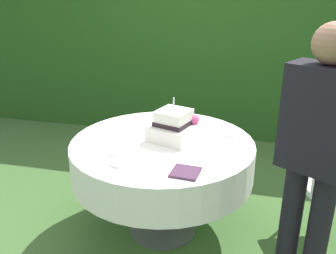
{
  "coord_description": "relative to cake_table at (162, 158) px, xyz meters",
  "views": [
    {
      "loc": [
        0.58,
        -2.25,
        1.75
      ],
      "look_at": [
        0.03,
        0.03,
        0.83
      ],
      "focal_mm": 38.77,
      "sensor_mm": 36.0,
      "label": 1
    }
  ],
  "objects": [
    {
      "name": "wedding_cake",
      "position": [
        0.07,
        0.06,
        0.23
      ],
      "size": [
        0.37,
        0.37,
        0.31
      ],
      "color": "white",
      "rests_on": "cake_table"
    },
    {
      "name": "standing_person",
      "position": [
        0.93,
        -0.43,
        0.33
      ],
      "size": [
        0.41,
        0.35,
        1.6
      ],
      "color": "black",
      "rests_on": "ground_plane"
    },
    {
      "name": "serving_plate_right",
      "position": [
        -0.17,
        -0.4,
        0.14
      ],
      "size": [
        0.11,
        0.11,
        0.01
      ],
      "primitive_type": "cylinder",
      "color": "white",
      "rests_on": "cake_table"
    },
    {
      "name": "napkin_stack",
      "position": [
        0.24,
        -0.42,
        0.14
      ],
      "size": [
        0.17,
        0.17,
        0.01
      ],
      "primitive_type": "cube",
      "rotation": [
        0.0,
        0.0,
        -0.09
      ],
      "color": "#4C2D47",
      "rests_on": "cake_table"
    },
    {
      "name": "cake_table",
      "position": [
        0.0,
        0.0,
        0.0
      ],
      "size": [
        1.28,
        1.28,
        0.73
      ],
      "color": "#4C4C51",
      "rests_on": "ground_plane"
    },
    {
      "name": "serving_plate_far",
      "position": [
        0.45,
        0.24,
        0.14
      ],
      "size": [
        0.14,
        0.14,
        0.01
      ],
      "primitive_type": "cylinder",
      "color": "white",
      "rests_on": "cake_table"
    },
    {
      "name": "serving_plate_left",
      "position": [
        -0.23,
        -0.27,
        0.14
      ],
      "size": [
        0.1,
        0.1,
        0.01
      ],
      "primitive_type": "cylinder",
      "color": "white",
      "rests_on": "cake_table"
    },
    {
      "name": "serving_plate_near",
      "position": [
        0.13,
        0.49,
        0.14
      ],
      "size": [
        0.12,
        0.12,
        0.01
      ],
      "primitive_type": "cylinder",
      "color": "white",
      "rests_on": "cake_table"
    },
    {
      "name": "garden_chair",
      "position": [
        1.17,
        0.09,
        -0.06
      ],
      "size": [
        0.51,
        0.51,
        0.89
      ],
      "color": "white",
      "rests_on": "ground_plane"
    },
    {
      "name": "foliage_hedge",
      "position": [
        0.0,
        2.19,
        0.5
      ],
      "size": [
        6.54,
        0.58,
        2.2
      ],
      "primitive_type": "cube",
      "color": "#234C19",
      "rests_on": "ground_plane"
    },
    {
      "name": "ground_plane",
      "position": [
        0.0,
        0.0,
        -0.6
      ],
      "size": [
        20.0,
        20.0,
        0.0
      ],
      "primitive_type": "plane",
      "color": "#3D602D"
    }
  ]
}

